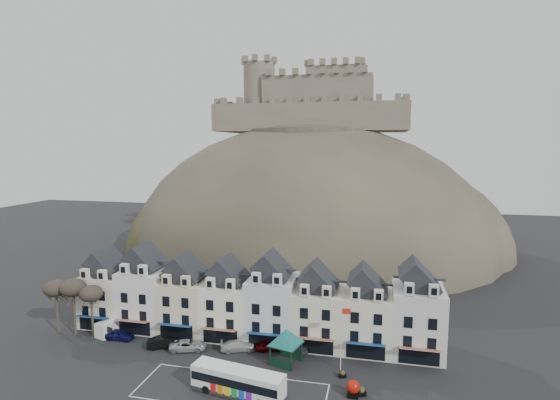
{
  "coord_description": "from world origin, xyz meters",
  "views": [
    {
      "loc": [
        18.09,
        -44.01,
        28.47
      ],
      "look_at": [
        2.64,
        24.0,
        19.63
      ],
      "focal_mm": 28.0,
      "sensor_mm": 36.0,
      "label": 1
    }
  ],
  "objects_px": {
    "bus_shelter": "(286,337)",
    "white_van": "(112,326)",
    "car_white": "(238,346)",
    "car_maroon": "(270,345)",
    "bus": "(238,381)",
    "car_black": "(165,342)",
    "red_buoy": "(353,388)",
    "car_navy": "(120,335)",
    "car_charcoal": "(291,347)",
    "flagpole": "(342,334)",
    "car_silver": "(188,345)"
  },
  "relations": [
    {
      "from": "bus",
      "to": "red_buoy",
      "type": "distance_m",
      "value": 13.17
    },
    {
      "from": "bus",
      "to": "flagpole",
      "type": "height_order",
      "value": "flagpole"
    },
    {
      "from": "bus",
      "to": "white_van",
      "type": "relative_size",
      "value": 2.19
    },
    {
      "from": "car_maroon",
      "to": "white_van",
      "type": "bearing_deg",
      "value": 70.12
    },
    {
      "from": "car_maroon",
      "to": "car_charcoal",
      "type": "relative_size",
      "value": 0.93
    },
    {
      "from": "red_buoy",
      "to": "car_navy",
      "type": "xyz_separation_m",
      "value": [
        -34.39,
        7.16,
        -0.22
      ]
    },
    {
      "from": "bus",
      "to": "car_silver",
      "type": "distance_m",
      "value": 13.66
    },
    {
      "from": "white_van",
      "to": "car_white",
      "type": "xyz_separation_m",
      "value": [
        20.37,
        -1.07,
        -0.39
      ]
    },
    {
      "from": "white_van",
      "to": "car_charcoal",
      "type": "xyz_separation_m",
      "value": [
        27.75,
        -0.0,
        -0.35
      ]
    },
    {
      "from": "bus",
      "to": "car_white",
      "type": "distance_m",
      "value": 10.97
    },
    {
      "from": "flagpole",
      "to": "car_white",
      "type": "xyz_separation_m",
      "value": [
        -14.49,
        2.1,
        -4.09
      ]
    },
    {
      "from": "car_maroon",
      "to": "car_charcoal",
      "type": "distance_m",
      "value": 2.99
    },
    {
      "from": "red_buoy",
      "to": "white_van",
      "type": "xyz_separation_m",
      "value": [
        -36.67,
        8.78,
        0.13
      ]
    },
    {
      "from": "car_charcoal",
      "to": "car_white",
      "type": "bearing_deg",
      "value": 117.38
    },
    {
      "from": "bus_shelter",
      "to": "white_van",
      "type": "bearing_deg",
      "value": -170.71
    },
    {
      "from": "flagpole",
      "to": "car_white",
      "type": "bearing_deg",
      "value": 171.77
    },
    {
      "from": "flagpole",
      "to": "white_van",
      "type": "xyz_separation_m",
      "value": [
        -34.86,
        3.16,
        -3.7
      ]
    },
    {
      "from": "car_black",
      "to": "car_white",
      "type": "xyz_separation_m",
      "value": [
        10.4,
        1.43,
        -0.09
      ]
    },
    {
      "from": "car_navy",
      "to": "car_charcoal",
      "type": "relative_size",
      "value": 0.96
    },
    {
      "from": "car_white",
      "to": "car_maroon",
      "type": "height_order",
      "value": "car_maroon"
    },
    {
      "from": "white_van",
      "to": "car_black",
      "type": "distance_m",
      "value": 10.28
    },
    {
      "from": "bus_shelter",
      "to": "flagpole",
      "type": "bearing_deg",
      "value": 15.34
    },
    {
      "from": "white_van",
      "to": "car_navy",
      "type": "distance_m",
      "value": 2.82
    },
    {
      "from": "red_buoy",
      "to": "car_charcoal",
      "type": "distance_m",
      "value": 12.53
    },
    {
      "from": "car_white",
      "to": "bus_shelter",
      "type": "bearing_deg",
      "value": -127.23
    },
    {
      "from": "white_van",
      "to": "car_white",
      "type": "bearing_deg",
      "value": 14.19
    },
    {
      "from": "car_maroon",
      "to": "bus",
      "type": "bearing_deg",
      "value": 155.34
    },
    {
      "from": "white_van",
      "to": "car_black",
      "type": "xyz_separation_m",
      "value": [
        9.97,
        -2.5,
        -0.31
      ]
    },
    {
      "from": "red_buoy",
      "to": "car_white",
      "type": "distance_m",
      "value": 18.04
    },
    {
      "from": "car_silver",
      "to": "car_charcoal",
      "type": "height_order",
      "value": "car_charcoal"
    },
    {
      "from": "red_buoy",
      "to": "car_maroon",
      "type": "xyz_separation_m",
      "value": [
        -11.92,
        8.78,
        -0.25
      ]
    },
    {
      "from": "red_buoy",
      "to": "car_silver",
      "type": "xyz_separation_m",
      "value": [
        -23.16,
        6.28,
        -0.26
      ]
    },
    {
      "from": "car_black",
      "to": "car_silver",
      "type": "xyz_separation_m",
      "value": [
        3.55,
        0.0,
        -0.09
      ]
    },
    {
      "from": "bus_shelter",
      "to": "red_buoy",
      "type": "bearing_deg",
      "value": -16.35
    },
    {
      "from": "red_buoy",
      "to": "flagpole",
      "type": "distance_m",
      "value": 7.04
    },
    {
      "from": "bus",
      "to": "car_maroon",
      "type": "distance_m",
      "value": 11.53
    },
    {
      "from": "red_buoy",
      "to": "car_navy",
      "type": "distance_m",
      "value": 35.13
    },
    {
      "from": "car_black",
      "to": "car_charcoal",
      "type": "distance_m",
      "value": 17.95
    },
    {
      "from": "car_charcoal",
      "to": "white_van",
      "type": "bearing_deg",
      "value": 109.16
    },
    {
      "from": "bus",
      "to": "white_van",
      "type": "height_order",
      "value": "bus"
    },
    {
      "from": "car_black",
      "to": "car_silver",
      "type": "bearing_deg",
      "value": -112.53
    },
    {
      "from": "bus",
      "to": "car_charcoal",
      "type": "bearing_deg",
      "value": 81.01
    },
    {
      "from": "car_black",
      "to": "car_maroon",
      "type": "height_order",
      "value": "car_black"
    },
    {
      "from": "bus_shelter",
      "to": "red_buoy",
      "type": "distance_m",
      "value": 11.0
    },
    {
      "from": "flagpole",
      "to": "car_silver",
      "type": "relative_size",
      "value": 1.68
    },
    {
      "from": "bus_shelter",
      "to": "car_navy",
      "type": "height_order",
      "value": "bus_shelter"
    },
    {
      "from": "bus",
      "to": "car_navy",
      "type": "bearing_deg",
      "value": 165.53
    },
    {
      "from": "bus",
      "to": "car_white",
      "type": "xyz_separation_m",
      "value": [
        -3.43,
        10.37,
        -1.03
      ]
    },
    {
      "from": "bus_shelter",
      "to": "car_black",
      "type": "relative_size",
      "value": 1.48
    },
    {
      "from": "flagpole",
      "to": "red_buoy",
      "type": "bearing_deg",
      "value": -72.14
    }
  ]
}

